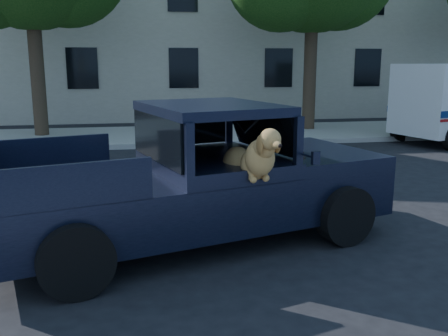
% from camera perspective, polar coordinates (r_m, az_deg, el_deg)
% --- Properties ---
extents(ground, '(120.00, 120.00, 0.00)m').
position_cam_1_polar(ground, '(7.65, -2.12, -6.84)').
color(ground, black).
rests_on(ground, ground).
extents(far_sidewalk, '(60.00, 4.00, 0.15)m').
position_cam_1_polar(far_sidewalk, '(16.57, -6.53, 3.70)').
color(far_sidewalk, gray).
rests_on(far_sidewalk, ground).
extents(lane_stripes, '(21.60, 0.14, 0.01)m').
position_cam_1_polar(lane_stripes, '(11.26, 5.60, -0.65)').
color(lane_stripes, silver).
rests_on(lane_stripes, ground).
extents(building_main, '(26.00, 6.00, 9.00)m').
position_cam_1_polar(building_main, '(24.08, -0.48, 16.94)').
color(building_main, beige).
rests_on(building_main, ground).
extents(pickup_truck, '(5.73, 3.51, 1.92)m').
position_cam_1_polar(pickup_truck, '(6.90, -4.01, -3.33)').
color(pickup_truck, black).
rests_on(pickup_truck, ground).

